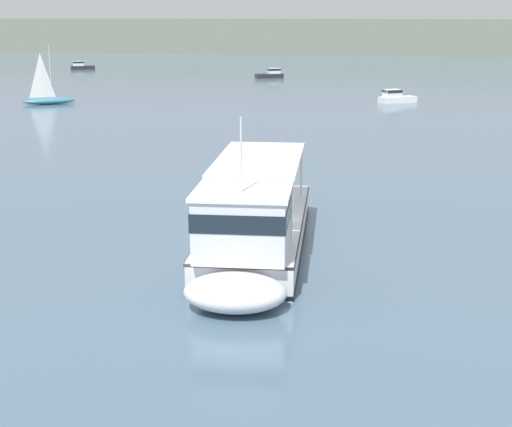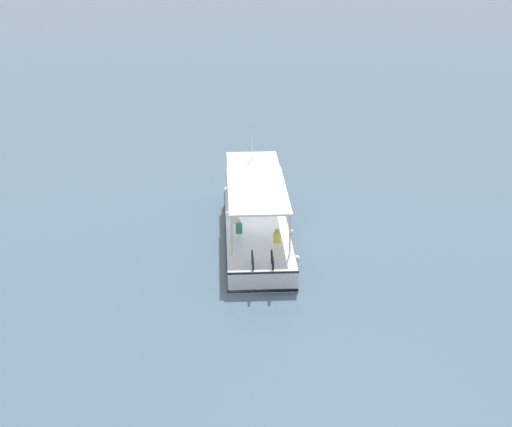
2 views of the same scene
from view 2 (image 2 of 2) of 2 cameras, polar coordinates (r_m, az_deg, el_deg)
ground_plane at (r=37.74m, az=0.22°, el=-2.14°), size 400.00×400.00×0.00m
ferry_main at (r=38.54m, az=-0.08°, el=0.06°), size 4.60×13.02×5.32m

